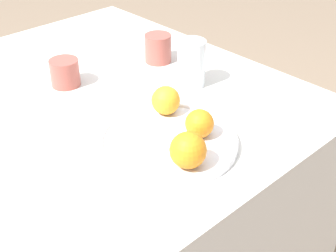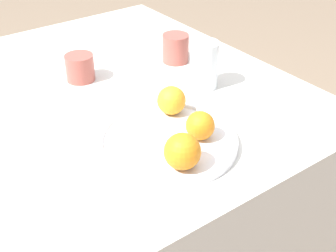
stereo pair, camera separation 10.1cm
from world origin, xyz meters
The scene contains 9 objects.
table centered at (0.00, 0.00, 0.35)m, with size 1.16×1.08×0.70m.
fruit_platter centered at (0.10, -0.30, 0.71)m, with size 0.31×0.31×0.02m.
orange_0 centered at (0.16, -0.34, 0.75)m, with size 0.06×0.06×0.06m.
orange_1 centered at (0.06, -0.40, 0.75)m, with size 0.08×0.08×0.08m.
orange_2 centered at (0.17, -0.21, 0.75)m, with size 0.07×0.07×0.07m.
water_glass centered at (0.34, -0.13, 0.76)m, with size 0.08×0.08×0.13m.
cup_0 centered at (0.09, 0.10, 0.74)m, with size 0.08×0.08×0.07m.
cup_1 centered at (0.37, 0.04, 0.74)m, with size 0.08×0.08×0.08m.
napkin centered at (-0.10, 0.03, 0.70)m, with size 0.11×0.12×0.01m.
Camera 1 is at (-0.49, -0.92, 1.30)m, focal length 50.00 mm.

